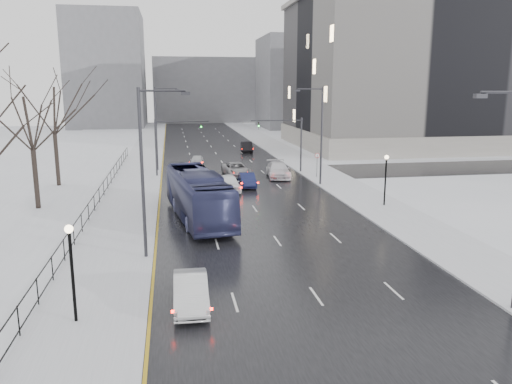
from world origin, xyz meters
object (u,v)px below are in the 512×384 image
no_uturn_sign (317,158)px  sedan_left_near (191,291)px  streetlight_r_mid (319,131)px  sedan_center_near (229,183)px  tree_park_d (39,209)px  sedan_right_distant (247,147)px  tree_park_e (59,186)px  bus (198,195)px  sedan_right_cross (236,169)px  streetlight_l_far (158,124)px  lamppost_r_mid (386,173)px  sedan_center_far (197,161)px  lamppost_l (71,259)px  mast_signal_left (165,140)px  mast_signal_right (292,138)px  sedan_right_far (278,170)px  sedan_right_near (247,180)px  streetlight_l_near (146,165)px

no_uturn_sign → sedan_left_near: bearing=-116.1°
streetlight_r_mid → sedan_center_near: bearing=-171.5°
tree_park_d → sedan_right_distant: tree_park_d is taller
tree_park_d → sedan_right_distant: (22.69, 33.73, 0.83)m
tree_park_e → bus: size_ratio=1.02×
sedan_left_near → sedan_right_cross: bearing=79.9°
streetlight_r_mid → streetlight_l_far: size_ratio=1.00×
lamppost_r_mid → bus: lamppost_r_mid is taller
bus → sedan_center_far: (1.30, 26.19, -1.16)m
tree_park_e → sedan_left_near: bearing=-68.7°
lamppost_l → mast_signal_left: bearing=84.2°
mast_signal_right → sedan_right_far: 4.91m
sedan_center_near → lamppost_r_mid: bearing=-37.5°
tree_park_d → streetlight_l_far: (9.63, 18.00, 5.62)m
tree_park_e → sedan_right_distant: tree_park_e is taller
tree_park_e → sedan_right_near: (19.00, -3.59, 0.74)m
mast_signal_right → sedan_right_cross: 7.68m
streetlight_r_mid → sedan_right_near: bearing=176.8°
bus → sedan_right_cross: size_ratio=2.41×
sedan_left_near → sedan_right_distant: size_ratio=0.93×
lamppost_l → sedan_right_near: size_ratio=1.01×
no_uturn_sign → streetlight_l_far: bearing=155.3°
sedan_right_cross → sedan_right_distant: bearing=72.6°
streetlight_l_far → sedan_left_near: streetlight_l_far is taller
sedan_center_near → sedan_left_near: bearing=-103.0°
streetlight_l_far → sedan_center_near: size_ratio=2.15×
streetlight_r_mid → lamppost_l: bearing=-124.4°
streetlight_l_far → lamppost_r_mid: (19.17, -22.00, -2.67)m
tree_park_d → sedan_right_near: (18.60, 6.41, 0.74)m
lamppost_r_mid → no_uturn_sign: 14.13m
sedan_center_near → tree_park_d: bearing=-166.9°
sedan_center_far → sedan_right_distant: bearing=64.2°
sedan_right_far → streetlight_l_far: bearing=157.5°
sedan_center_far → lamppost_r_mid: bearing=-52.5°
tree_park_e → mast_signal_right: (25.53, 4.00, 4.11)m
tree_park_d → streetlight_l_near: (9.63, -14.00, 5.62)m
streetlight_l_far → sedan_right_cross: size_ratio=1.81×
mast_signal_left → bus: bearing=-82.6°
streetlight_l_near → sedan_right_distant: streetlight_l_near is taller
streetlight_l_far → sedan_right_near: 15.45m
streetlight_l_near → mast_signal_right: size_ratio=1.54×
mast_signal_right → bus: (-12.13, -19.33, -2.22)m
tree_park_d → sedan_center_near: size_ratio=2.69×
sedan_center_near → sedan_right_cross: bearing=75.2°
lamppost_l → sedan_right_distant: bearing=74.1°
sedan_left_near → streetlight_l_far: bearing=93.9°
mast_signal_left → sedan_left_near: mast_signal_left is taller
streetlight_l_near → lamppost_r_mid: 21.78m
mast_signal_right → streetlight_l_far: bearing=165.5°
sedan_right_far → sedan_center_far: sedan_right_far is taller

